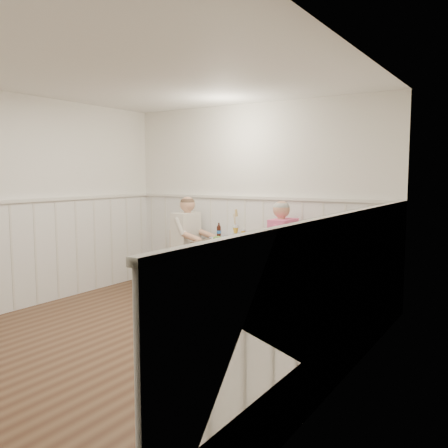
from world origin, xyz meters
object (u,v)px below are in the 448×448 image
diner_cream (189,250)px  beer_bottle (219,231)px  chair_right (284,262)px  man_in_pink (280,260)px  grass_vase (234,224)px  dining_table (232,249)px  chair_left (187,256)px

diner_cream → beer_bottle: 0.52m
beer_bottle → chair_right: bearing=-8.6°
chair_right → diner_cream: bearing=-179.6°
man_in_pink → grass_vase: size_ratio=3.09×
grass_vase → chair_right: bearing=-14.9°
dining_table → chair_right: size_ratio=0.87×
chair_left → diner_cream: size_ratio=0.63×
dining_table → grass_vase: (-0.14, 0.28, 0.30)m
diner_cream → grass_vase: (0.62, 0.24, 0.38)m
dining_table → beer_bottle: (-0.35, 0.22, 0.20)m
chair_right → man_in_pink: 0.06m
chair_left → man_in_pink: size_ratio=0.64×
beer_bottle → grass_vase: 0.25m
chair_right → beer_bottle: (-1.09, 0.17, 0.31)m
man_in_pink → grass_vase: man_in_pink is taller
chair_right → beer_bottle: bearing=171.4°
beer_bottle → chair_left: bearing=-162.2°
chair_right → grass_vase: (-0.88, 0.23, 0.41)m
chair_left → man_in_pink: (1.51, -0.06, 0.09)m
chair_left → grass_vase: 0.85m
man_in_pink → diner_cream: (-1.46, 0.03, 0.01)m
diner_cream → beer_bottle: size_ratio=6.39×
chair_right → beer_bottle: size_ratio=4.70×
man_in_pink → dining_table: bearing=-178.8°
chair_left → beer_bottle: bearing=17.8°
dining_table → chair_left: 0.83m
man_in_pink → beer_bottle: (-1.05, 0.20, 0.28)m
dining_table → diner_cream: (-0.76, 0.04, -0.08)m
chair_left → grass_vase: bearing=17.7°
dining_table → diner_cream: bearing=177.0°
chair_right → diner_cream: size_ratio=0.74×
man_in_pink → grass_vase: (-0.84, 0.27, 0.38)m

